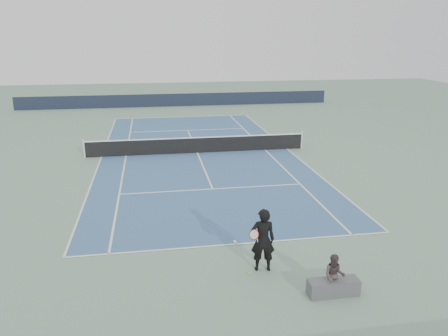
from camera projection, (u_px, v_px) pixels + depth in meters
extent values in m
plane|color=gray|center=(197.00, 153.00, 25.69)|extent=(80.00, 80.00, 0.00)
cube|color=#3A5E89|center=(197.00, 153.00, 25.69)|extent=(10.97, 23.77, 0.01)
cylinder|color=silver|center=(84.00, 149.00, 24.52)|extent=(0.10, 0.10, 1.07)
cylinder|color=silver|center=(302.00, 140.00, 26.55)|extent=(0.10, 0.10, 1.07)
cube|color=black|center=(197.00, 145.00, 25.56)|extent=(12.80, 0.03, 0.90)
cube|color=white|center=(197.00, 138.00, 25.42)|extent=(12.80, 0.04, 0.06)
cube|color=black|center=(177.00, 100.00, 42.38)|extent=(30.00, 0.25, 1.20)
imported|color=black|center=(263.00, 240.00, 12.66)|extent=(0.79, 0.61, 1.94)
torus|color=maroon|center=(254.00, 235.00, 12.51)|extent=(0.34, 0.18, 0.36)
cylinder|color=white|center=(254.00, 235.00, 12.51)|extent=(0.29, 0.14, 0.32)
cylinder|color=white|center=(258.00, 242.00, 12.63)|extent=(0.08, 0.13, 0.27)
sphere|color=#C8D62B|center=(249.00, 274.00, 12.64)|extent=(0.06, 0.06, 0.06)
cube|color=#4E4F53|center=(333.00, 287.00, 11.63)|extent=(1.43, 0.96, 0.44)
imported|color=#473939|center=(334.00, 275.00, 11.53)|extent=(0.70, 0.64, 1.17)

